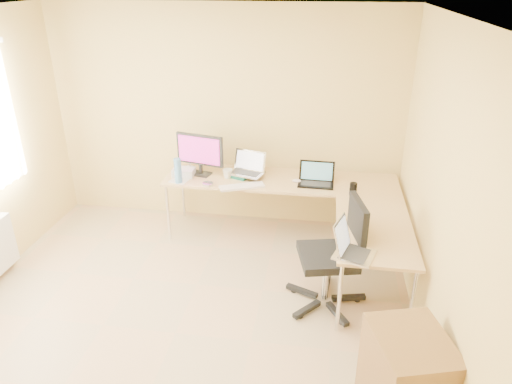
# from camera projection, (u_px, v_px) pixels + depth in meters

# --- Properties ---
(floor) EXTENTS (4.50, 4.50, 0.00)m
(floor) POSITION_uv_depth(u_px,v_px,m) (175.00, 333.00, 4.14)
(floor) COLOR tan
(floor) RESTS_ON ground
(ceiling) EXTENTS (4.50, 4.50, 0.00)m
(ceiling) POSITION_uv_depth(u_px,v_px,m) (146.00, 19.00, 3.04)
(ceiling) COLOR white
(ceiling) RESTS_ON ground
(wall_back) EXTENTS (4.50, 0.00, 4.50)m
(wall_back) POSITION_uv_depth(u_px,v_px,m) (225.00, 118.00, 5.60)
(wall_back) COLOR #E4BF72
(wall_back) RESTS_ON ground
(wall_right) EXTENTS (0.00, 4.50, 4.50)m
(wall_right) POSITION_uv_depth(u_px,v_px,m) (451.00, 220.00, 3.30)
(wall_right) COLOR #E4BF72
(wall_right) RESTS_ON ground
(desk_main) EXTENTS (2.65, 0.70, 0.73)m
(desk_main) POSITION_uv_depth(u_px,v_px,m) (280.00, 208.00, 5.54)
(desk_main) COLOR tan
(desk_main) RESTS_ON ground
(desk_return) EXTENTS (0.70, 1.30, 0.73)m
(desk_return) POSITION_uv_depth(u_px,v_px,m) (371.00, 261.00, 4.51)
(desk_return) COLOR tan
(desk_return) RESTS_ON ground
(monitor) EXTENTS (0.60, 0.31, 0.49)m
(monitor) POSITION_uv_depth(u_px,v_px,m) (200.00, 155.00, 5.41)
(monitor) COLOR black
(monitor) RESTS_ON desk_main
(book_stack) EXTENTS (0.30, 0.35, 0.05)m
(book_stack) POSITION_uv_depth(u_px,v_px,m) (242.00, 173.00, 5.48)
(book_stack) COLOR #125845
(book_stack) RESTS_ON desk_main
(laptop_center) EXTENTS (0.45, 0.39, 0.25)m
(laptop_center) POSITION_uv_depth(u_px,v_px,m) (246.00, 164.00, 5.35)
(laptop_center) COLOR silver
(laptop_center) RESTS_ON desk_main
(laptop_black) EXTENTS (0.40, 0.30, 0.25)m
(laptop_black) POSITION_uv_depth(u_px,v_px,m) (316.00, 174.00, 5.19)
(laptop_black) COLOR black
(laptop_black) RESTS_ON desk_main
(keyboard) EXTENTS (0.51, 0.32, 0.02)m
(keyboard) POSITION_uv_depth(u_px,v_px,m) (242.00, 187.00, 5.17)
(keyboard) COLOR silver
(keyboard) RESTS_ON desk_main
(mouse) EXTENTS (0.12, 0.10, 0.04)m
(mouse) POSITION_uv_depth(u_px,v_px,m) (297.00, 181.00, 5.30)
(mouse) COLOR beige
(mouse) RESTS_ON desk_main
(mug) EXTENTS (0.15, 0.15, 0.11)m
(mug) POSITION_uv_depth(u_px,v_px,m) (228.00, 174.00, 5.40)
(mug) COLOR silver
(mug) RESTS_ON desk_main
(cd_stack) EXTENTS (0.15, 0.15, 0.03)m
(cd_stack) POSITION_uv_depth(u_px,v_px,m) (208.00, 184.00, 5.22)
(cd_stack) COLOR silver
(cd_stack) RESTS_ON desk_main
(water_bottle) EXTENTS (0.10, 0.10, 0.29)m
(water_bottle) POSITION_uv_depth(u_px,v_px,m) (178.00, 171.00, 5.24)
(water_bottle) COLOR #5390CD
(water_bottle) RESTS_ON desk_main
(papers) EXTENTS (0.25, 0.31, 0.01)m
(papers) POSITION_uv_depth(u_px,v_px,m) (182.00, 179.00, 5.39)
(papers) COLOR silver
(papers) RESTS_ON desk_main
(white_box) EXTENTS (0.24, 0.18, 0.09)m
(white_box) POSITION_uv_depth(u_px,v_px,m) (184.00, 172.00, 5.46)
(white_box) COLOR silver
(white_box) RESTS_ON desk_main
(desk_fan) EXTENTS (0.24, 0.24, 0.26)m
(desk_fan) POSITION_uv_depth(u_px,v_px,m) (189.00, 158.00, 5.64)
(desk_fan) COLOR white
(desk_fan) RESTS_ON desk_main
(black_cup) EXTENTS (0.08, 0.08, 0.13)m
(black_cup) POSITION_uv_depth(u_px,v_px,m) (353.00, 189.00, 4.98)
(black_cup) COLOR black
(black_cup) RESTS_ON desk_main
(laptop_return) EXTENTS (0.44, 0.39, 0.25)m
(laptop_return) POSITION_uv_depth(u_px,v_px,m) (356.00, 243.00, 3.88)
(laptop_return) COLOR silver
(laptop_return) RESTS_ON desk_return
(office_chair) EXTENTS (0.78, 0.78, 1.08)m
(office_chair) POSITION_uv_depth(u_px,v_px,m) (327.00, 258.00, 4.31)
(office_chair) COLOR black
(office_chair) RESTS_ON ground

